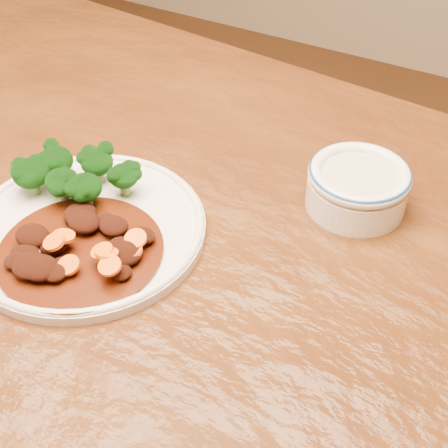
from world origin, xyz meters
The scene contains 5 objects.
dining_table centered at (0.00, 0.00, 0.67)m, with size 1.58×1.05×0.75m.
dinner_plate centered at (-0.03, -0.08, 0.76)m, with size 0.30×0.30×0.02m.
broccoli_florets centered at (-0.08, -0.03, 0.79)m, with size 0.15×0.11×0.05m.
mince_stew centered at (-0.01, -0.12, 0.77)m, with size 0.20×0.20×0.03m.
dip_bowl centered at (0.25, 0.14, 0.78)m, with size 0.13×0.13×0.06m.
Camera 1 is at (0.40, -0.50, 1.28)m, focal length 50.00 mm.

